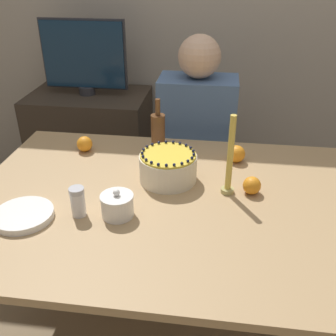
{
  "coord_description": "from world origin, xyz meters",
  "views": [
    {
      "loc": [
        0.15,
        -1.21,
        1.53
      ],
      "look_at": [
        -0.04,
        0.14,
        0.77
      ],
      "focal_mm": 42.0,
      "sensor_mm": 36.0,
      "label": 1
    }
  ],
  "objects_px": {
    "sugar_bowl": "(117,205)",
    "sugar_shaker": "(78,201)",
    "person_man_blue_shirt": "(196,158)",
    "tv_monitor": "(84,56)",
    "cake": "(168,167)",
    "bottle": "(158,134)",
    "candle": "(230,162)"
  },
  "relations": [
    {
      "from": "candle",
      "to": "person_man_blue_shirt",
      "type": "relative_size",
      "value": 0.27
    },
    {
      "from": "candle",
      "to": "person_man_blue_shirt",
      "type": "distance_m",
      "value": 0.76
    },
    {
      "from": "candle",
      "to": "tv_monitor",
      "type": "height_order",
      "value": "tv_monitor"
    },
    {
      "from": "candle",
      "to": "tv_monitor",
      "type": "bearing_deg",
      "value": 130.45
    },
    {
      "from": "candle",
      "to": "person_man_blue_shirt",
      "type": "bearing_deg",
      "value": 103.94
    },
    {
      "from": "sugar_bowl",
      "to": "sugar_shaker",
      "type": "height_order",
      "value": "sugar_shaker"
    },
    {
      "from": "cake",
      "to": "candle",
      "type": "distance_m",
      "value": 0.26
    },
    {
      "from": "person_man_blue_shirt",
      "to": "bottle",
      "type": "bearing_deg",
      "value": 68.02
    },
    {
      "from": "cake",
      "to": "bottle",
      "type": "distance_m",
      "value": 0.24
    },
    {
      "from": "sugar_bowl",
      "to": "tv_monitor",
      "type": "xyz_separation_m",
      "value": [
        -0.51,
        1.24,
        0.2
      ]
    },
    {
      "from": "candle",
      "to": "cake",
      "type": "bearing_deg",
      "value": 164.89
    },
    {
      "from": "sugar_shaker",
      "to": "person_man_blue_shirt",
      "type": "relative_size",
      "value": 0.09
    },
    {
      "from": "cake",
      "to": "person_man_blue_shirt",
      "type": "xyz_separation_m",
      "value": [
        0.07,
        0.59,
        -0.26
      ]
    },
    {
      "from": "candle",
      "to": "person_man_blue_shirt",
      "type": "height_order",
      "value": "person_man_blue_shirt"
    },
    {
      "from": "cake",
      "to": "bottle",
      "type": "bearing_deg",
      "value": 108.51
    },
    {
      "from": "sugar_shaker",
      "to": "candle",
      "type": "height_order",
      "value": "candle"
    },
    {
      "from": "sugar_bowl",
      "to": "person_man_blue_shirt",
      "type": "distance_m",
      "value": 0.92
    },
    {
      "from": "sugar_bowl",
      "to": "tv_monitor",
      "type": "height_order",
      "value": "tv_monitor"
    },
    {
      "from": "person_man_blue_shirt",
      "to": "tv_monitor",
      "type": "relative_size",
      "value": 2.24
    },
    {
      "from": "sugar_shaker",
      "to": "tv_monitor",
      "type": "xyz_separation_m",
      "value": [
        -0.38,
        1.26,
        0.19
      ]
    },
    {
      "from": "candle",
      "to": "tv_monitor",
      "type": "relative_size",
      "value": 0.59
    },
    {
      "from": "candle",
      "to": "bottle",
      "type": "relative_size",
      "value": 1.22
    },
    {
      "from": "bottle",
      "to": "tv_monitor",
      "type": "relative_size",
      "value": 0.49
    },
    {
      "from": "sugar_shaker",
      "to": "bottle",
      "type": "xyz_separation_m",
      "value": [
        0.2,
        0.5,
        0.04
      ]
    },
    {
      "from": "bottle",
      "to": "tv_monitor",
      "type": "xyz_separation_m",
      "value": [
        -0.58,
        0.75,
        0.15
      ]
    },
    {
      "from": "sugar_bowl",
      "to": "candle",
      "type": "distance_m",
      "value": 0.44
    },
    {
      "from": "cake",
      "to": "sugar_shaker",
      "type": "height_order",
      "value": "cake"
    },
    {
      "from": "sugar_bowl",
      "to": "person_man_blue_shirt",
      "type": "relative_size",
      "value": 0.1
    },
    {
      "from": "sugar_shaker",
      "to": "tv_monitor",
      "type": "distance_m",
      "value": 1.33
    },
    {
      "from": "cake",
      "to": "bottle",
      "type": "xyz_separation_m",
      "value": [
        -0.08,
        0.22,
        0.04
      ]
    },
    {
      "from": "sugar_bowl",
      "to": "sugar_shaker",
      "type": "distance_m",
      "value": 0.14
    },
    {
      "from": "cake",
      "to": "tv_monitor",
      "type": "xyz_separation_m",
      "value": [
        -0.65,
        0.98,
        0.19
      ]
    }
  ]
}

